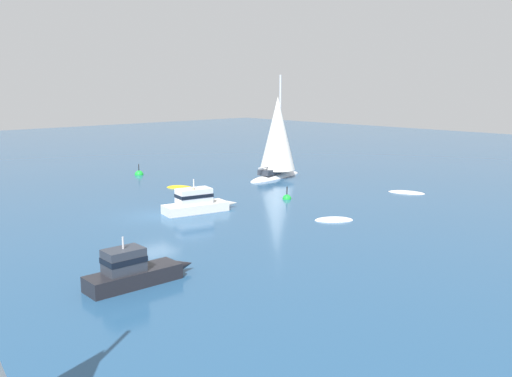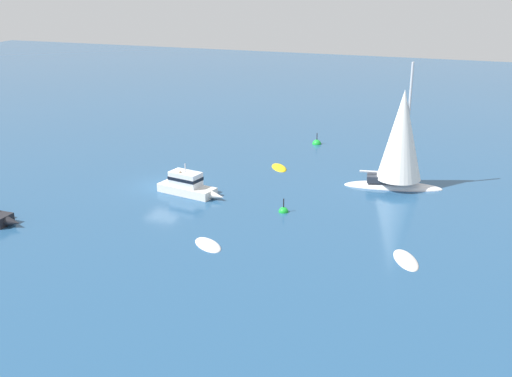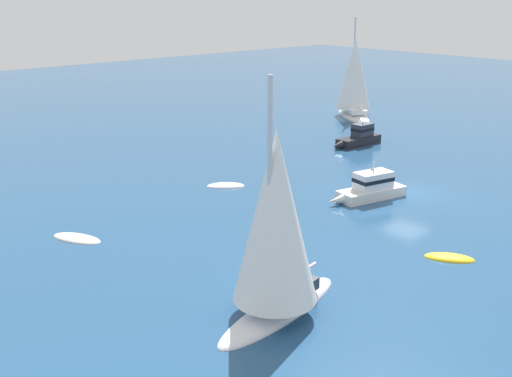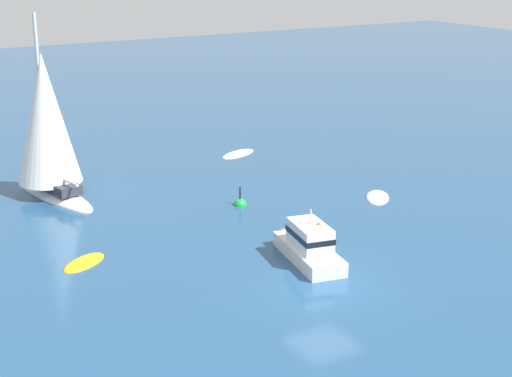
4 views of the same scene
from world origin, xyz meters
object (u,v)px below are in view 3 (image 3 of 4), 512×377
Objects in this scene: rib at (77,239)px; cabin_cruiser at (358,137)px; channel_buoy at (266,223)px; tender at (226,186)px; powerboat at (370,188)px; sloop at (354,82)px; rib_1 at (449,258)px; yacht at (276,230)px.

cabin_cruiser is at bearing -106.46° from rib.
tender is at bearing -111.73° from channel_buoy.
tender is 7.28m from channel_buoy.
channel_buoy is at bearing 3.38° from powerboat.
channel_buoy is at bearing 154.48° from sloop.
powerboat reaches higher than rib_1.
rib is at bearing 8.86° from cabin_cruiser.
cabin_cruiser is at bearing -155.54° from channel_buoy.
powerboat is at bearing 161.85° from tender.
powerboat is at bearing 171.70° from channel_buoy.
yacht is 3.86× the size of rib_1.
sloop is 1.97× the size of cabin_cruiser.
rib is at bearing -29.09° from channel_buoy.
rib is 10.09m from channel_buoy.
cabin_cruiser is (9.46, 8.38, -2.83)m from sloop.
channel_buoy reaches higher than rib.
cabin_cruiser reaches higher than rib_1.
powerboat is 2.18× the size of rib_1.
yacht is at bearing 34.48° from cabin_cruiser.
sloop is at bearing -136.70° from cabin_cruiser.
rib_1 is 1.97× the size of channel_buoy.
yacht reaches higher than channel_buoy.
powerboat is (-14.39, -6.57, -2.87)m from yacht.
rib is 11.66m from tender.
rib is 1.22× the size of rib_1.
sloop is at bearing 103.45° from rib_1.
rib is 27.21m from cabin_cruiser.
sloop reaches higher than tender.
yacht is at bearing 158.78° from sloop.
yacht is 1.78× the size of powerboat.
sloop is 3.81× the size of tender.
channel_buoy is at bearing -142.66° from rib.
yacht is 29.67m from cabin_cruiser.
cabin_cruiser is at bearing 164.96° from sloop.
powerboat is at bearing -133.60° from rib.
rib_1 is 16.17m from tender.
rib is 2.41× the size of channel_buoy.
tender is at bearing -104.38° from rib.
tender is at bearing 148.55° from rib_1.
cabin_cruiser is at bearing -126.37° from powerboat.
rib_1 is at bearing 160.24° from yacht.
yacht is 3.69× the size of tender.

